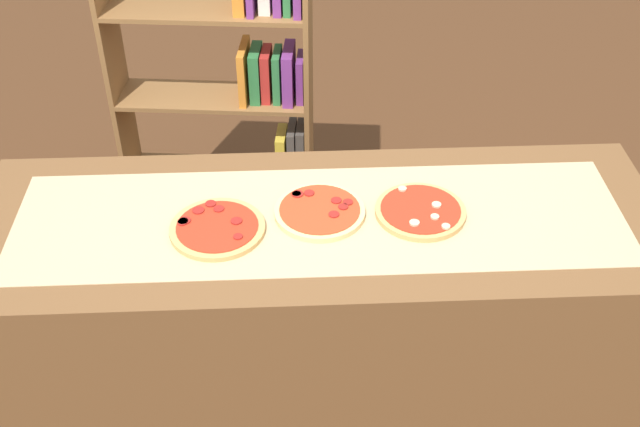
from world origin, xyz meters
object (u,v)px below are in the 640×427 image
object	(u,v)px
pizza_pepperoni_0	(217,228)
pizza_mushroom_2	(420,211)
pizza_pepperoni_1	(320,211)
bookshelf	(239,92)

from	to	relation	value
pizza_pepperoni_0	pizza_mushroom_2	world-z (taller)	pizza_mushroom_2
pizza_pepperoni_0	pizza_mushroom_2	xyz separation A→B (m)	(0.59, 0.05, 0.00)
pizza_pepperoni_1	bookshelf	world-z (taller)	bookshelf
pizza_pepperoni_0	bookshelf	distance (m)	1.07
pizza_pepperoni_1	pizza_mushroom_2	xyz separation A→B (m)	(0.29, -0.01, -0.00)
pizza_pepperoni_0	pizza_pepperoni_1	world-z (taller)	pizza_pepperoni_1
pizza_pepperoni_0	pizza_mushroom_2	size ratio (longest dim) A/B	1.03
pizza_pepperoni_1	pizza_mushroom_2	size ratio (longest dim) A/B	1.00
pizza_pepperoni_1	pizza_mushroom_2	bearing A→B (deg)	-2.41
pizza_mushroom_2	bookshelf	xyz separation A→B (m)	(-0.58, 1.00, -0.16)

